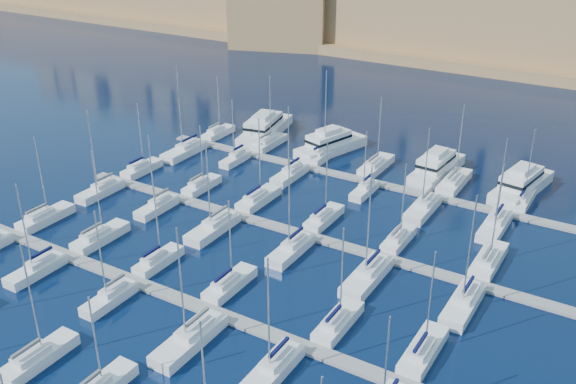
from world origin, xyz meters
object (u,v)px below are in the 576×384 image
Objects in this scene: motor_yacht_a at (265,128)px; motor_yacht_d at (521,184)px; motor_yacht_c at (436,167)px; motor_yacht_b at (330,144)px; sailboat_2 at (39,357)px.

motor_yacht_d is at bearing -1.11° from motor_yacht_a.
motor_yacht_a is 1.21× the size of motor_yacht_c.
motor_yacht_d is at bearing 0.33° from motor_yacht_b.
motor_yacht_c is at bearing 74.24° from sailboat_2.
motor_yacht_a is 15.78m from motor_yacht_b.
motor_yacht_b is (15.73, -1.20, 0.00)m from motor_yacht_a.
motor_yacht_b is 1.04× the size of motor_yacht_c.
motor_yacht_b is at bearing -179.67° from motor_yacht_d.
motor_yacht_c is 0.94× the size of motor_yacht_d.
sailboat_2 reaches higher than motor_yacht_c.
sailboat_2 is 0.90× the size of motor_yacht_b.
motor_yacht_b is at bearing -4.37° from motor_yacht_a.
motor_yacht_a is at bearing 175.63° from motor_yacht_b.
motor_yacht_a is 51.33m from motor_yacht_d.
motor_yacht_a is at bearing 177.91° from motor_yacht_c.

